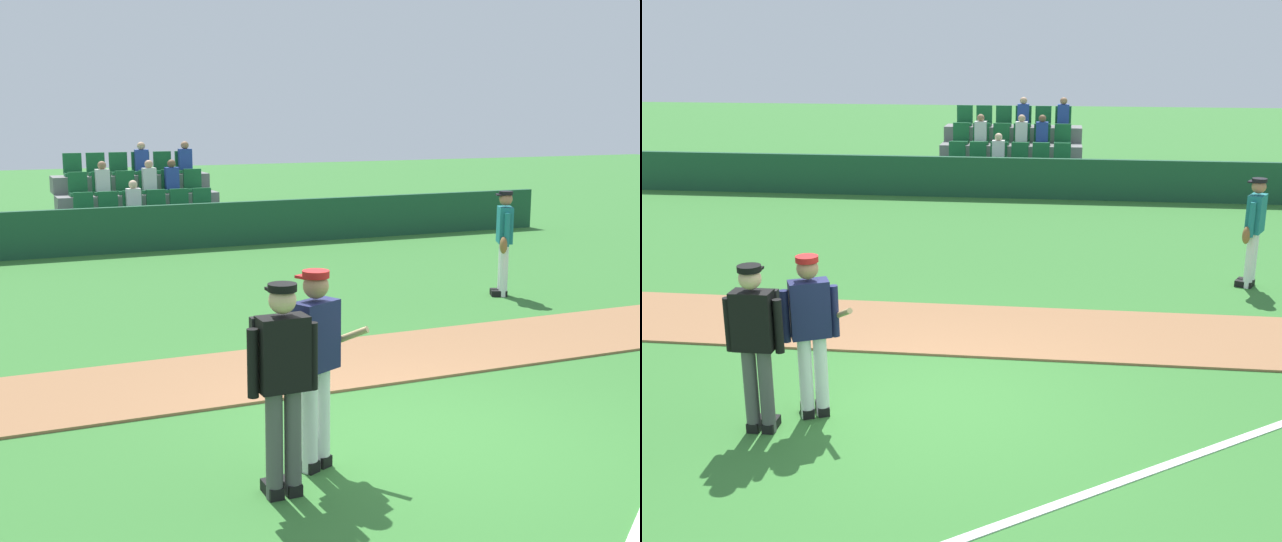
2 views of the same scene
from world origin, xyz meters
TOP-DOWN VIEW (x-y plane):
  - ground_plane at (0.00, 0.00)m, footprint 80.00×80.00m
  - infield_dirt_path at (0.00, 2.35)m, footprint 28.00×1.94m
  - dugout_fence at (0.00, 11.72)m, footprint 20.00×0.16m
  - stadium_bleachers at (0.01, 13.60)m, footprint 3.90×2.95m
  - batter_navy_jersey at (-1.19, -0.37)m, footprint 0.75×0.70m
  - umpire_home_plate at (-1.63, -0.75)m, footprint 0.59×0.31m
  - runner_teal_jersey at (4.38, 4.85)m, footprint 0.45×0.60m

SIDE VIEW (x-z plane):
  - ground_plane at x=0.00m, z-range 0.00..0.00m
  - infield_dirt_path at x=0.00m, z-range 0.00..0.03m
  - dugout_fence at x=0.00m, z-range 0.00..1.01m
  - stadium_bleachers at x=0.01m, z-range -0.52..1.78m
  - runner_teal_jersey at x=4.38m, z-range 0.08..1.84m
  - batter_navy_jersey at x=-1.19m, z-range 0.09..1.85m
  - umpire_home_plate at x=-1.63m, z-range 0.12..1.88m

